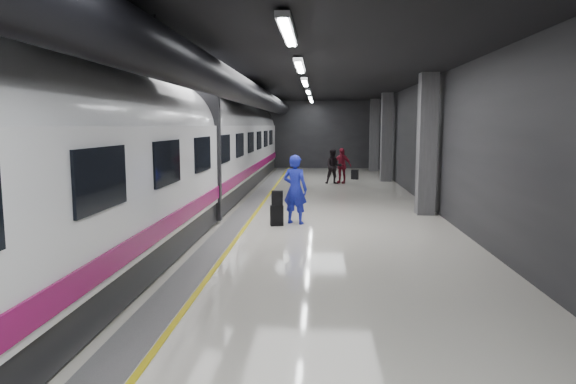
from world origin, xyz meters
name	(u,v)px	position (x,y,z in m)	size (l,w,h in m)	color
ground	(280,224)	(0.00, 0.00, 0.00)	(40.00, 40.00, 0.00)	beige
platform_hall	(273,103)	(-0.29, 0.96, 3.54)	(10.02, 40.02, 4.51)	black
train	(169,153)	(-3.25, 0.00, 2.07)	(3.05, 38.00, 4.05)	black
traveler_main	(295,189)	(0.43, 0.14, 1.01)	(0.74, 0.48, 2.02)	#192FBC
suitcase_main	(277,215)	(-0.08, -0.22, 0.30)	(0.36, 0.23, 0.59)	black
shoulder_bag	(277,198)	(-0.06, -0.25, 0.80)	(0.32, 0.17, 0.42)	black
traveler_far_a	(334,167)	(1.82, 10.51, 0.86)	(0.83, 0.65, 1.71)	black
traveler_far_b	(341,166)	(2.23, 10.89, 0.87)	(1.02, 0.43, 1.75)	maroon
suitcase_far	(355,175)	(3.02, 12.74, 0.26)	(0.35, 0.23, 0.51)	black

